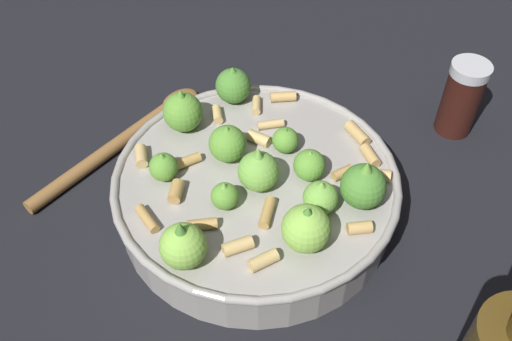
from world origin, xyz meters
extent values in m
plane|color=black|center=(0.00, 0.00, 0.00)|extent=(2.40, 2.40, 0.00)
cylinder|color=#9E9993|center=(0.00, 0.00, 0.03)|extent=(0.28, 0.28, 0.05)
torus|color=#9E9993|center=(0.00, 0.00, 0.05)|extent=(0.29, 0.29, 0.01)
sphere|color=#75B247|center=(-0.05, 0.05, 0.07)|extent=(0.03, 0.03, 0.03)
cone|color=#75B247|center=(-0.05, 0.05, 0.08)|extent=(0.02, 0.02, 0.01)
sphere|color=#4C8933|center=(0.00, -0.12, 0.07)|extent=(0.04, 0.04, 0.04)
cone|color=#4C8933|center=(0.00, -0.12, 0.09)|extent=(0.02, 0.02, 0.01)
sphere|color=#609E38|center=(0.09, -0.02, 0.06)|extent=(0.03, 0.03, 0.03)
cone|color=#609E38|center=(0.09, -0.02, 0.08)|extent=(0.01, 0.01, 0.01)
sphere|color=#8CC64C|center=(-0.03, 0.09, 0.07)|extent=(0.04, 0.04, 0.04)
cone|color=#4C8933|center=(-0.03, 0.09, 0.09)|extent=(0.02, 0.02, 0.02)
sphere|color=#609E38|center=(0.02, -0.03, 0.07)|extent=(0.04, 0.04, 0.04)
cone|color=#609E38|center=(0.02, -0.03, 0.09)|extent=(0.02, 0.02, 0.01)
sphere|color=#609E38|center=(-0.04, -0.03, 0.06)|extent=(0.03, 0.03, 0.03)
cone|color=#4C8933|center=(-0.04, -0.03, 0.08)|extent=(0.01, 0.01, 0.01)
sphere|color=#609E38|center=(0.04, 0.03, 0.06)|extent=(0.03, 0.03, 0.03)
cone|color=#75B247|center=(0.04, 0.03, 0.08)|extent=(0.01, 0.01, 0.01)
sphere|color=#609E38|center=(0.06, -0.09, 0.07)|extent=(0.04, 0.04, 0.04)
cone|color=#609E38|center=(0.06, -0.09, 0.09)|extent=(0.02, 0.02, 0.02)
sphere|color=#4C8933|center=(-0.09, 0.05, 0.07)|extent=(0.04, 0.04, 0.04)
cone|color=#609E38|center=(-0.09, 0.05, 0.09)|extent=(0.02, 0.02, 0.02)
sphere|color=#609E38|center=(-0.05, 0.01, 0.07)|extent=(0.03, 0.03, 0.03)
cone|color=#75B247|center=(-0.05, 0.01, 0.08)|extent=(0.01, 0.01, 0.01)
sphere|color=#75B247|center=(0.00, 0.01, 0.07)|extent=(0.04, 0.04, 0.04)
cone|color=#75B247|center=(0.00, 0.01, 0.09)|extent=(0.02, 0.02, 0.02)
sphere|color=#8CC64C|center=(0.08, 0.08, 0.07)|extent=(0.04, 0.04, 0.04)
cone|color=#4C8933|center=(0.08, 0.08, 0.09)|extent=(0.02, 0.02, 0.02)
cylinder|color=tan|center=(0.08, 0.01, 0.06)|extent=(0.02, 0.03, 0.01)
cylinder|color=tan|center=(-0.12, -0.03, 0.06)|extent=(0.02, 0.03, 0.01)
cylinder|color=tan|center=(-0.06, -0.11, 0.06)|extent=(0.03, 0.01, 0.01)
cylinder|color=tan|center=(0.02, -0.10, 0.06)|extent=(0.01, 0.02, 0.01)
cylinder|color=tan|center=(0.02, 0.10, 0.06)|extent=(0.03, 0.02, 0.01)
cylinder|color=tan|center=(0.03, 0.08, 0.06)|extent=(0.03, 0.02, 0.01)
cylinder|color=tan|center=(-0.01, -0.05, 0.06)|extent=(0.03, 0.03, 0.01)
cylinder|color=tan|center=(-0.03, -0.07, 0.05)|extent=(0.03, 0.01, 0.01)
cylinder|color=tan|center=(0.11, 0.03, 0.06)|extent=(0.02, 0.03, 0.01)
cylinder|color=tan|center=(-0.08, 0.09, 0.06)|extent=(0.02, 0.01, 0.01)
cylinder|color=tan|center=(0.06, -0.03, 0.06)|extent=(0.03, 0.02, 0.01)
cylinder|color=tan|center=(-0.09, 0.02, 0.06)|extent=(0.02, 0.02, 0.01)
cylinder|color=tan|center=(0.06, 0.05, 0.06)|extent=(0.03, 0.01, 0.01)
cylinder|color=tan|center=(-0.12, 0.03, 0.06)|extent=(0.03, 0.02, 0.01)
cylinder|color=tan|center=(-0.02, -0.10, 0.05)|extent=(0.01, 0.03, 0.01)
cylinder|color=tan|center=(-0.12, 0.00, 0.06)|extent=(0.01, 0.03, 0.01)
cylinder|color=tan|center=(0.11, -0.05, 0.06)|extent=(0.01, 0.02, 0.01)
cylinder|color=tan|center=(0.00, 0.05, 0.06)|extent=(0.02, 0.03, 0.01)
cylinder|color=#33140F|center=(-0.26, -0.07, 0.04)|extent=(0.04, 0.04, 0.08)
cylinder|color=silver|center=(-0.26, -0.07, 0.09)|extent=(0.05, 0.05, 0.01)
cylinder|color=olive|center=(0.15, -0.11, 0.01)|extent=(0.18, 0.15, 0.02)
ellipsoid|color=olive|center=(0.06, -0.19, 0.01)|extent=(0.06, 0.06, 0.01)
camera|label=1|loc=(0.08, 0.38, 0.48)|focal=40.60mm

